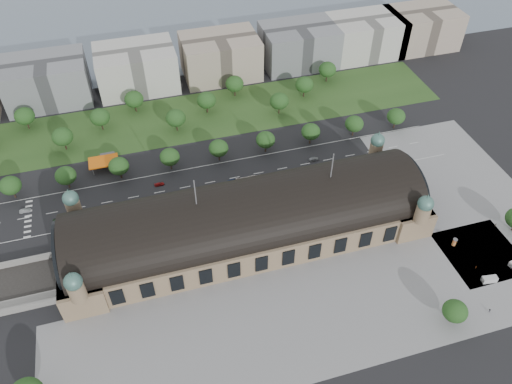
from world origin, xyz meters
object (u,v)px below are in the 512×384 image
object	(u,v)px
traffic_car_2	(109,216)
parked_car_1	(95,231)
traffic_car_1	(25,211)
traffic_car_3	(159,184)
traffic_car_4	(231,181)
parked_car_6	(138,218)
bus_east	(285,182)
pedestrian_2	(495,225)
parked_car_5	(140,218)
parked_car_2	(150,215)
traffic_car_6	(353,164)
bus_west	(212,196)
advertising_column	(454,242)
petrol_station	(106,159)
traffic_car_5	(314,159)
parked_car_3	(149,218)
parked_car_4	(166,210)
van_south	(489,280)
pedestrian_4	(489,311)
parked_car_0	(63,231)
pedestrian_1	(476,267)

from	to	relation	value
traffic_car_2	parked_car_1	xyz separation A→B (m)	(-6.37, -7.40, -0.01)
traffic_car_1	parked_car_1	xyz separation A→B (m)	(29.13, -20.91, -0.05)
traffic_car_3	traffic_car_4	size ratio (longest dim) A/B	1.00
parked_car_6	traffic_car_1	bearing A→B (deg)	-147.94
bus_east	pedestrian_2	bearing A→B (deg)	-125.20
parked_car_6	bus_east	xyz separation A→B (m)	(69.20, 3.64, 0.84)
traffic_car_3	parked_car_5	world-z (taller)	parked_car_5
parked_car_2	bus_east	bearing A→B (deg)	72.71
pedestrian_2	traffic_car_1	bearing A→B (deg)	22.82
traffic_car_6	parked_car_2	size ratio (longest dim) A/B	1.16
bus_west	advertising_column	distance (m)	106.30
bus_west	petrol_station	bearing A→B (deg)	52.85
traffic_car_5	parked_car_6	world-z (taller)	parked_car_6
parked_car_1	parked_car_2	bearing A→B (deg)	64.46
traffic_car_6	bus_east	distance (m)	36.83
traffic_car_3	parked_car_2	distance (m)	20.31
traffic_car_5	bus_west	world-z (taller)	bus_west
traffic_car_4	traffic_car_2	bearing A→B (deg)	-86.36
parked_car_3	parked_car_4	world-z (taller)	parked_car_3
traffic_car_5	traffic_car_2	bearing A→B (deg)	98.35
traffic_car_6	petrol_station	bearing A→B (deg)	-99.50
petrol_station	advertising_column	distance (m)	164.45
van_south	traffic_car_4	bearing A→B (deg)	142.35
pedestrian_4	parked_car_4	bearing A→B (deg)	-78.27
traffic_car_1	parked_car_3	size ratio (longest dim) A/B	1.09
bus_west	parked_car_5	bearing A→B (deg)	99.75
traffic_car_1	parked_car_2	distance (m)	55.96
parked_car_0	parked_car_4	size ratio (longest dim) A/B	1.03
traffic_car_3	pedestrian_1	world-z (taller)	pedestrian_1
traffic_car_3	parked_car_5	distance (m)	22.30
traffic_car_2	traffic_car_6	distance (m)	118.06
parked_car_5	bus_west	world-z (taller)	bus_west
traffic_car_1	pedestrian_1	world-z (taller)	traffic_car_1
petrol_station	pedestrian_4	world-z (taller)	petrol_station
parked_car_3	parked_car_6	xyz separation A→B (m)	(-4.73, 1.01, 0.03)
parked_car_3	parked_car_6	bearing A→B (deg)	-132.82
petrol_station	traffic_car_5	size ratio (longest dim) A/B	2.97
traffic_car_1	traffic_car_6	bearing A→B (deg)	-93.67
traffic_car_4	advertising_column	bearing A→B (deg)	48.10
parked_car_4	petrol_station	bearing A→B (deg)	178.24
traffic_car_1	van_south	distance (m)	197.15
traffic_car_2	parked_car_5	size ratio (longest dim) A/B	1.03
parked_car_1	parked_car_4	distance (m)	31.36
parked_car_1	bus_east	bearing A→B (deg)	61.94
van_south	pedestrian_4	bearing A→B (deg)	-115.61
parked_car_6	van_south	xyz separation A→B (m)	(127.55, -71.75, 0.42)
traffic_car_2	van_south	size ratio (longest dim) A/B	0.89
pedestrian_4	petrol_station	bearing A→B (deg)	-83.73
parked_car_5	pedestrian_2	distance (m)	154.44
parked_car_0	pedestrian_4	size ratio (longest dim) A/B	2.55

